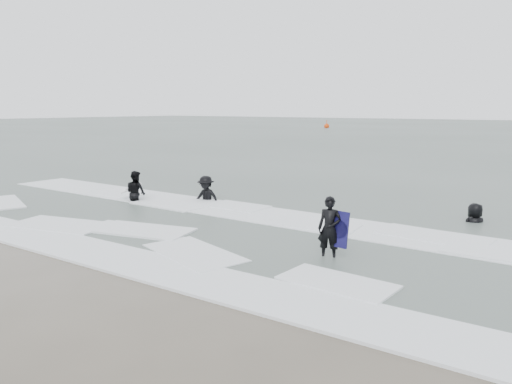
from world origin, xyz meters
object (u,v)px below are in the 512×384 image
Objects in this scene: surfer_breaker at (206,202)px; buoy at (327,126)px; surfer_wading at (136,202)px; surfer_centre at (329,259)px; surfer_right_far at (474,223)px.

buoy is (-30.81, 70.26, 0.42)m from surfer_breaker.
surfer_wading is 1.15× the size of buoy.
buoy reaches higher than surfer_wading.
surfer_breaker reaches higher than surfer_wading.
buoy is at bearing 104.03° from surfer_breaker.
buoy reaches higher than surfer_centre.
buoy reaches higher than surfer_right_far.
surfer_right_far is at bearing -58.78° from buoy.
buoy is at bearing 102.21° from surfer_centre.
surfer_wading is at bearing 151.16° from surfer_centre.
surfer_wading is 1.02× the size of surfer_right_far.
surfer_centre is 84.11m from buoy.
surfer_centre is at bearing 28.11° from surfer_right_far.
surfer_breaker is at bearing -139.66° from surfer_wading.
surfer_centre is 0.91× the size of surfer_wading.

